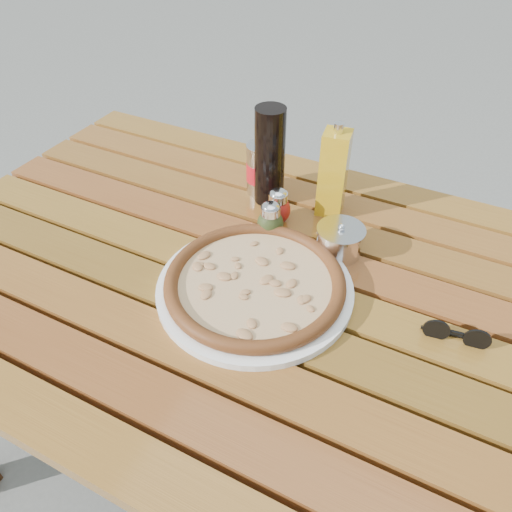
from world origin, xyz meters
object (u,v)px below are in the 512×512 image
at_px(plate, 255,288).
at_px(parmesan_tin, 340,240).
at_px(oregano_shaker, 270,220).
at_px(pizza, 255,282).
at_px(sunglasses, 456,334).
at_px(table, 251,302).
at_px(pepper_shaker, 278,207).
at_px(soda_can, 261,169).
at_px(olive_oil_cruet, 333,173).
at_px(dark_bottle, 270,157).

height_order(plate, parmesan_tin, parmesan_tin).
xyz_separation_m(plate, oregano_shaker, (-0.05, 0.16, 0.03)).
bearing_deg(pizza, plate, 0.00).
bearing_deg(sunglasses, table, 173.15).
bearing_deg(parmesan_tin, oregano_shaker, -175.11).
relative_size(table, pizza, 3.63).
bearing_deg(sunglasses, pepper_shaker, 149.39).
bearing_deg(soda_can, oregano_shaker, -56.60).
xyz_separation_m(pizza, sunglasses, (0.35, 0.05, -0.01)).
bearing_deg(pizza, sunglasses, 7.69).
relative_size(pepper_shaker, sunglasses, 0.74).
height_order(plate, soda_can, soda_can).
xyz_separation_m(pizza, parmesan_tin, (0.10, 0.17, 0.01)).
relative_size(table, olive_oil_cruet, 6.67).
bearing_deg(dark_bottle, pizza, -68.94).
xyz_separation_m(table, sunglasses, (0.38, 0.01, 0.09)).
xyz_separation_m(pepper_shaker, sunglasses, (0.40, -0.17, -0.02)).
xyz_separation_m(pepper_shaker, oregano_shaker, (0.01, -0.05, 0.00)).
distance_m(pizza, olive_oil_cruet, 0.31).
height_order(pizza, pepper_shaker, pepper_shaker).
bearing_deg(plate, olive_oil_cruet, 83.99).
bearing_deg(plate, pepper_shaker, 104.34).
xyz_separation_m(table, dark_bottle, (-0.08, 0.24, 0.19)).
bearing_deg(soda_can, parmesan_tin, -27.95).
bearing_deg(pizza, soda_can, 114.82).
distance_m(pizza, oregano_shaker, 0.17).
bearing_deg(dark_bottle, parmesan_tin, -27.04).
bearing_deg(olive_oil_cruet, plate, -96.01).
xyz_separation_m(table, pepper_shaker, (-0.03, 0.17, 0.11)).
bearing_deg(oregano_shaker, pepper_shaker, 97.61).
height_order(oregano_shaker, sunglasses, oregano_shaker).
bearing_deg(pizza, oregano_shaker, 106.37).
height_order(plate, pepper_shaker, pepper_shaker).
bearing_deg(dark_bottle, sunglasses, -26.99).
bearing_deg(dark_bottle, soda_can, 146.47).
distance_m(soda_can, olive_oil_cruet, 0.17).
relative_size(table, sunglasses, 12.70).
xyz_separation_m(table, olive_oil_cruet, (0.06, 0.26, 0.17)).
xyz_separation_m(dark_bottle, sunglasses, (0.46, -0.23, -0.09)).
xyz_separation_m(pepper_shaker, parmesan_tin, (0.15, -0.04, -0.01)).
height_order(table, dark_bottle, dark_bottle).
xyz_separation_m(table, pizza, (0.03, -0.04, 0.10)).
relative_size(parmesan_tin, sunglasses, 1.12).
height_order(pizza, oregano_shaker, oregano_shaker).
height_order(table, sunglasses, sunglasses).
bearing_deg(pepper_shaker, sunglasses, -22.29).
height_order(soda_can, olive_oil_cruet, olive_oil_cruet).
height_order(table, plate, plate).
bearing_deg(olive_oil_cruet, sunglasses, -38.50).
bearing_deg(pizza, table, 125.94).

